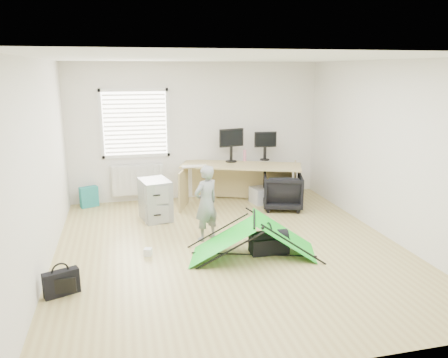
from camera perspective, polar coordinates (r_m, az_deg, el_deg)
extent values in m
plane|color=tan|center=(6.52, 0.83, -8.97)|extent=(5.50, 5.50, 0.00)
cube|color=silver|center=(8.77, -3.59, 6.21)|extent=(5.00, 0.02, 2.70)
cube|color=silver|center=(8.58, -11.55, 7.13)|extent=(1.20, 0.06, 1.20)
cube|color=silver|center=(8.74, -11.18, -0.08)|extent=(1.00, 0.12, 0.60)
cube|color=tan|center=(8.48, 2.22, -0.69)|extent=(2.38, 1.51, 0.78)
cube|color=gray|center=(7.68, -8.96, -2.68)|extent=(0.57, 0.69, 0.71)
cube|color=black|center=(8.60, 0.94, 3.84)|extent=(0.52, 0.21, 0.48)
cube|color=black|center=(8.81, 5.36, 3.83)|extent=(0.45, 0.14, 0.42)
cube|color=beige|center=(8.22, -3.87, 1.68)|extent=(0.48, 0.17, 0.02)
cylinder|color=#CA7187|center=(8.72, 2.72, 3.10)|extent=(0.07, 0.07, 0.22)
imported|color=black|center=(8.26, 7.65, -1.61)|extent=(0.89, 0.90, 0.66)
imported|color=gray|center=(6.63, -2.36, -3.15)|extent=(0.51, 0.45, 1.17)
cube|color=silver|center=(8.64, 5.45, -2.05)|extent=(0.61, 0.47, 0.31)
cube|color=teal|center=(8.71, -17.21, -2.24)|extent=(0.36, 0.26, 0.39)
cube|color=black|center=(5.54, -20.47, -12.60)|extent=(0.42, 0.26, 0.30)
cube|color=silver|center=(6.34, -9.90, -9.37)|extent=(0.13, 0.13, 0.10)
cube|color=black|center=(6.35, 5.87, -8.53)|extent=(0.54, 0.28, 0.24)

